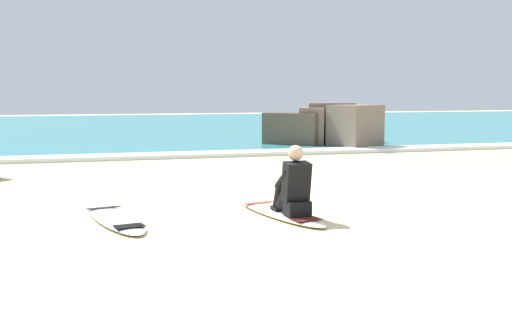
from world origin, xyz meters
The scene contains 7 objects.
ground_plane centered at (0.00, 0.00, 0.00)m, with size 80.00×80.00×0.00m, color beige.
sea centered at (0.00, 21.30, 0.05)m, with size 80.00×28.00×0.10m, color teal.
breaking_foam centered at (0.00, 7.60, 0.06)m, with size 80.00×0.90×0.11m, color white.
surfboard_main centered at (0.01, -0.50, 0.04)m, with size 0.96×2.31×0.08m.
surfer_seated centered at (0.09, -0.85, 0.44)m, with size 0.40×0.72×0.95m.
surfboard_spare_near centered at (-2.26, -0.27, 0.04)m, with size 0.94×2.33×0.08m.
rock_outcrop_distant centered at (4.86, 9.43, 0.61)m, with size 3.70×3.09×1.37m.
Camera 1 is at (-2.69, -8.69, 1.74)m, focal length 43.48 mm.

